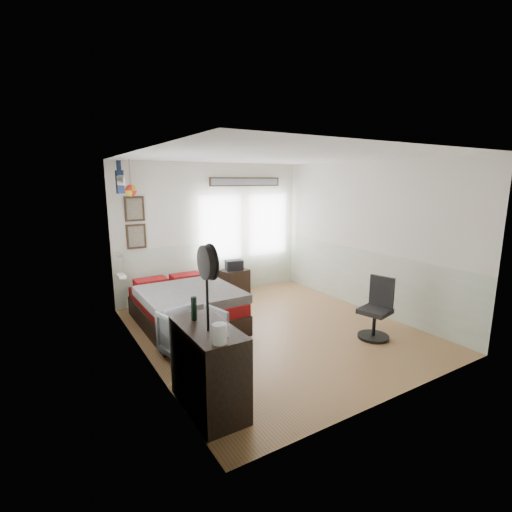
# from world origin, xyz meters

# --- Properties ---
(ground_plane) EXTENTS (4.00, 4.50, 0.01)m
(ground_plane) POSITION_xyz_m (0.00, 0.00, -0.01)
(ground_plane) COLOR olive
(room_shell) EXTENTS (4.02, 4.52, 2.71)m
(room_shell) POSITION_xyz_m (-0.08, 0.19, 1.61)
(room_shell) COLOR beige
(room_shell) RESTS_ON ground_plane
(wall_decor) EXTENTS (3.55, 1.32, 1.44)m
(wall_decor) POSITION_xyz_m (-1.10, 1.96, 2.10)
(wall_decor) COLOR #372416
(wall_decor) RESTS_ON room_shell
(bed) EXTENTS (1.47, 2.01, 0.64)m
(bed) POSITION_xyz_m (-1.12, 0.97, 0.31)
(bed) COLOR black
(bed) RESTS_ON ground_plane
(dresser) EXTENTS (0.48, 1.00, 0.90)m
(dresser) POSITION_xyz_m (-1.74, -1.35, 0.45)
(dresser) COLOR black
(dresser) RESTS_ON ground_plane
(armchair) EXTENTS (0.85, 0.87, 0.66)m
(armchair) POSITION_xyz_m (-1.45, -0.19, 0.33)
(armchair) COLOR slate
(armchair) RESTS_ON ground_plane
(nightstand) EXTENTS (0.60, 0.52, 0.53)m
(nightstand) POSITION_xyz_m (0.34, 2.00, 0.27)
(nightstand) COLOR black
(nightstand) RESTS_ON ground_plane
(task_chair) EXTENTS (0.50, 0.50, 0.93)m
(task_chair) POSITION_xyz_m (1.16, -1.03, 0.38)
(task_chair) COLOR black
(task_chair) RESTS_ON ground_plane
(kettle) EXTENTS (0.16, 0.14, 0.18)m
(kettle) POSITION_xyz_m (-1.80, -1.76, 0.99)
(kettle) COLOR silver
(kettle) RESTS_ON dresser
(bottle) EXTENTS (0.06, 0.06, 0.25)m
(bottle) POSITION_xyz_m (-1.78, -1.11, 1.03)
(bottle) COLOR black
(bottle) RESTS_ON dresser
(stand_fan) EXTENTS (0.10, 0.36, 0.87)m
(stand_fan) POSITION_xyz_m (-1.76, -1.45, 1.57)
(stand_fan) COLOR black
(stand_fan) RESTS_ON dresser
(black_bag) EXTENTS (0.39, 0.30, 0.21)m
(black_bag) POSITION_xyz_m (0.34, 2.00, 0.63)
(black_bag) COLOR black
(black_bag) RESTS_ON nightstand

